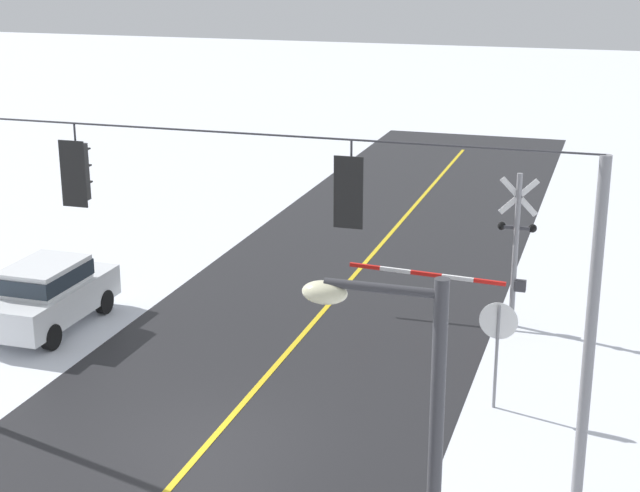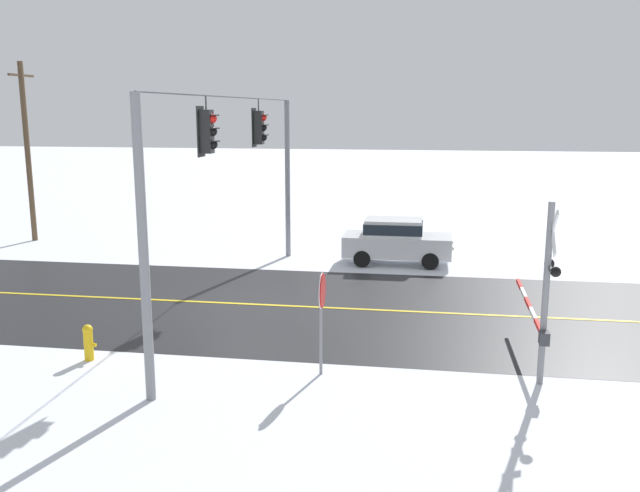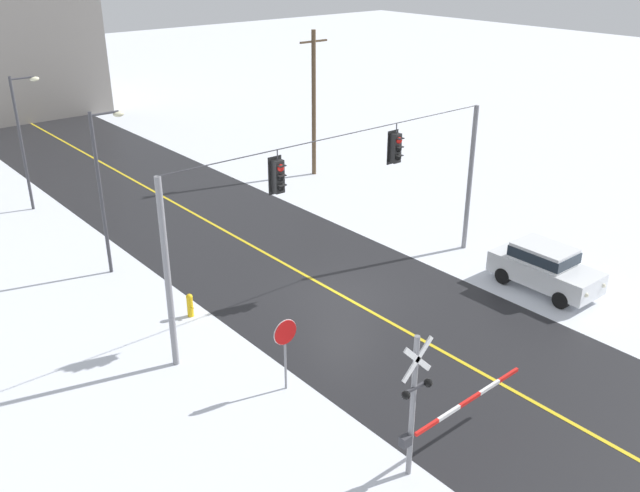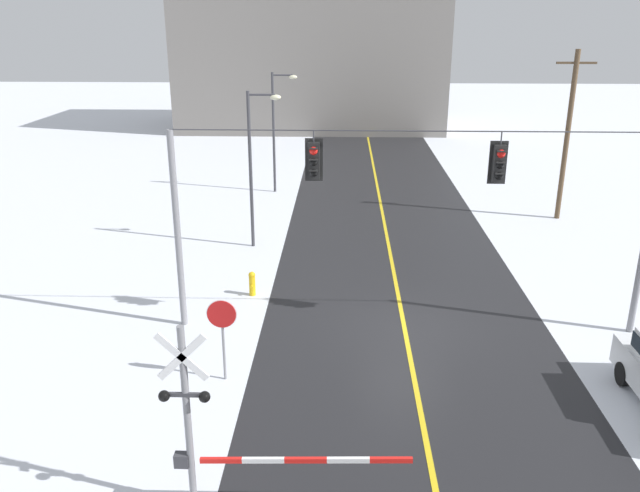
# 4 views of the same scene
# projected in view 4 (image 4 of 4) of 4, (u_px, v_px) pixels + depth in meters

# --- Properties ---
(ground_plane) EXTENTS (160.00, 160.00, 0.00)m
(ground_plane) POSITION_uv_depth(u_px,v_px,m) (404.00, 327.00, 20.34)
(ground_plane) COLOR silver
(road_asphalt) EXTENTS (9.00, 80.00, 0.01)m
(road_asphalt) POSITION_uv_depth(u_px,v_px,m) (391.00, 260.00, 25.99)
(road_asphalt) COLOR black
(road_asphalt) RESTS_ON ground
(lane_centre_line) EXTENTS (0.14, 72.00, 0.01)m
(lane_centre_line) POSITION_uv_depth(u_px,v_px,m) (391.00, 260.00, 25.99)
(lane_centre_line) COLOR gold
(lane_centre_line) RESTS_ON ground
(signal_span) EXTENTS (14.20, 0.47, 6.22)m
(signal_span) POSITION_uv_depth(u_px,v_px,m) (408.00, 204.00, 18.98)
(signal_span) COLOR gray
(signal_span) RESTS_ON ground
(stop_sign) EXTENTS (0.80, 0.09, 2.35)m
(stop_sign) POSITION_uv_depth(u_px,v_px,m) (222.00, 322.00, 16.86)
(stop_sign) COLOR gray
(stop_sign) RESTS_ON ground
(railroad_crossing) EXTENTS (4.80, 0.31, 4.00)m
(railroad_crossing) POSITION_uv_depth(u_px,v_px,m) (210.00, 424.00, 12.24)
(railroad_crossing) COLOR gray
(railroad_crossing) RESTS_ON ground
(streetlamp_near) EXTENTS (1.39, 0.28, 6.50)m
(streetlamp_near) POSITION_uv_depth(u_px,v_px,m) (255.00, 155.00, 26.29)
(streetlamp_near) COLOR #38383D
(streetlamp_near) RESTS_ON ground
(streetlamp_far) EXTENTS (1.39, 0.28, 6.50)m
(streetlamp_far) POSITION_uv_depth(u_px,v_px,m) (277.00, 121.00, 34.89)
(streetlamp_far) COLOR #38383D
(streetlamp_far) RESTS_ON ground
(fire_hydrant) EXTENTS (0.24, 0.31, 0.88)m
(fire_hydrant) POSITION_uv_depth(u_px,v_px,m) (252.00, 283.00, 22.56)
(fire_hydrant) COLOR gold
(fire_hydrant) RESTS_ON ground
(utility_pole) EXTENTS (1.80, 0.24, 7.90)m
(utility_pole) POSITION_uv_depth(u_px,v_px,m) (567.00, 134.00, 30.06)
(utility_pole) COLOR brown
(utility_pole) RESTS_ON ground
(building_distant) EXTENTS (22.36, 11.66, 12.88)m
(building_distant) POSITION_uv_depth(u_px,v_px,m) (312.00, 51.00, 56.01)
(building_distant) COLOR slate
(building_distant) RESTS_ON ground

